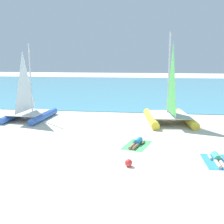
# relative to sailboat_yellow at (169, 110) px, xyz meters

# --- Properties ---
(ground_plane) EXTENTS (120.00, 120.00, 0.00)m
(ground_plane) POSITION_rel_sailboat_yellow_xyz_m (-3.52, 2.23, -0.90)
(ground_plane) COLOR beige
(ocean_water) EXTENTS (120.00, 40.00, 0.05)m
(ocean_water) POSITION_rel_sailboat_yellow_xyz_m (-3.52, 23.03, -0.87)
(ocean_water) COLOR #4C9EB7
(ocean_water) RESTS_ON ground
(sailboat_yellow) EXTENTS (3.51, 4.96, 6.04)m
(sailboat_yellow) POSITION_rel_sailboat_yellow_xyz_m (0.00, 0.00, 0.00)
(sailboat_yellow) COLOR yellow
(sailboat_yellow) RESTS_ON ground
(sailboat_blue) EXTENTS (2.79, 4.22, 5.37)m
(sailboat_blue) POSITION_rel_sailboat_yellow_xyz_m (-9.87, -0.35, -0.10)
(sailboat_blue) COLOR blue
(sailboat_blue) RESTS_ON ground
(towel_middle) EXTENTS (1.57, 2.13, 0.01)m
(towel_middle) POSITION_rel_sailboat_yellow_xyz_m (-1.91, -5.35, -0.89)
(towel_middle) COLOR #4CB266
(towel_middle) RESTS_ON ground
(sunbather_middle) EXTENTS (0.79, 1.55, 0.30)m
(sunbather_middle) POSITION_rel_sailboat_yellow_xyz_m (-1.89, -5.28, -0.77)
(sunbather_middle) COLOR #268CCC
(sunbather_middle) RESTS_ON towel_middle
(towel_right) EXTENTS (1.15, 1.93, 0.01)m
(towel_right) POSITION_rel_sailboat_yellow_xyz_m (1.59, -7.17, -0.89)
(towel_right) COLOR #338CD8
(towel_right) RESTS_ON ground
(sunbather_right) EXTENTS (0.55, 1.56, 0.30)m
(sunbather_right) POSITION_rel_sailboat_yellow_xyz_m (1.58, -7.10, -0.77)
(sunbather_right) COLOR #3FB28C
(sunbather_right) RESTS_ON towel_right
(beach_ball) EXTENTS (0.31, 0.31, 0.31)m
(beach_ball) POSITION_rel_sailboat_yellow_xyz_m (-2.11, -8.19, -0.74)
(beach_ball) COLOR red
(beach_ball) RESTS_ON ground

